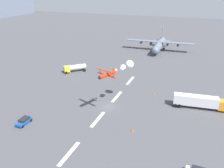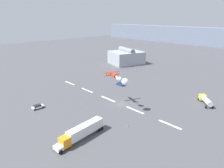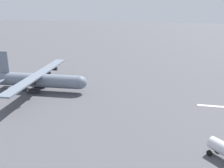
{
  "view_description": "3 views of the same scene",
  "coord_description": "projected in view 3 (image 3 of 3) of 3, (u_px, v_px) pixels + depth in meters",
  "views": [
    {
      "loc": [
        -54.25,
        -22.18,
        31.85
      ],
      "look_at": [
        7.21,
        1.63,
        4.02
      ],
      "focal_mm": 37.29,
      "sensor_mm": 36.0,
      "label": 1
    },
    {
      "loc": [
        49.74,
        -52.07,
        32.37
      ],
      "look_at": [
        -3.58,
        -1.22,
        7.65
      ],
      "focal_mm": 32.57,
      "sensor_mm": 36.0,
      "label": 2
    },
    {
      "loc": [
        34.5,
        60.69,
        24.89
      ],
      "look_at": [
        46.89,
        0.0,
        3.95
      ],
      "focal_mm": 41.07,
      "sensor_mm": 36.0,
      "label": 3
    }
  ],
  "objects": [
    {
      "name": "runway_stripe_4",
      "position": [
        215.0,
        106.0,
        61.84
      ],
      "size": [
        8.0,
        0.9,
        0.01
      ],
      "primitive_type": "cube",
      "color": "white",
      "rests_on": "ground"
    },
    {
      "name": "cargo_transport_plane",
      "position": [
        42.0,
        80.0,
        70.99
      ],
      "size": [
        25.69,
        35.05,
        10.92
      ],
      "color": "slate",
      "rests_on": "ground"
    }
  ]
}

